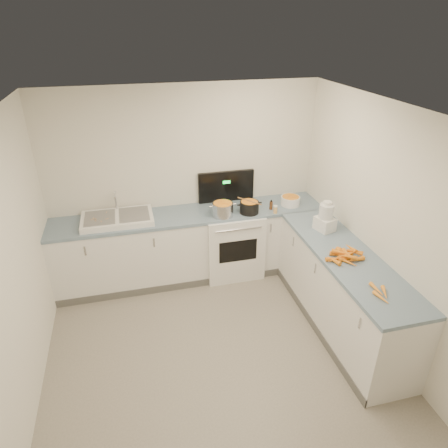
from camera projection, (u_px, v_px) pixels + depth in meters
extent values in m
cube|color=white|center=(191.00, 246.00, 5.34)|extent=(3.50, 0.60, 0.90)
cube|color=#728AA1|center=(190.00, 215.00, 5.12)|extent=(3.50, 0.62, 0.04)
cube|color=white|center=(341.00, 292.00, 4.45)|extent=(0.60, 2.20, 0.90)
cube|color=#728AA1|center=(347.00, 256.00, 4.23)|extent=(0.62, 2.20, 0.04)
cube|color=white|center=(231.00, 242.00, 5.43)|extent=(0.76, 0.65, 0.90)
cube|color=black|center=(226.00, 186.00, 5.37)|extent=(0.76, 0.05, 0.42)
cube|color=white|center=(117.00, 219.00, 4.90)|extent=(0.86, 0.52, 0.07)
cube|color=slate|center=(100.00, 218.00, 4.84)|extent=(0.36, 0.42, 0.01)
cube|color=slate|center=(134.00, 214.00, 4.93)|extent=(0.36, 0.42, 0.01)
cylinder|color=silver|center=(116.00, 200.00, 5.02)|extent=(0.03, 0.03, 0.24)
cylinder|color=silver|center=(223.00, 210.00, 5.01)|extent=(0.29, 0.29, 0.19)
cylinder|color=black|center=(249.00, 208.00, 5.10)|extent=(0.32, 0.32, 0.17)
cylinder|color=#AD7A47|center=(249.00, 201.00, 5.05)|extent=(0.23, 0.30, 0.02)
cylinder|color=white|center=(290.00, 201.00, 5.32)|extent=(0.31, 0.31, 0.12)
cylinder|color=#593319|center=(271.00, 205.00, 5.20)|extent=(0.04, 0.04, 0.11)
cylinder|color=#E5B266|center=(275.00, 210.00, 5.10)|extent=(0.05, 0.05, 0.09)
cube|color=white|center=(325.00, 224.00, 4.68)|extent=(0.23, 0.26, 0.16)
cylinder|color=silver|center=(326.00, 211.00, 4.60)|extent=(0.17, 0.17, 0.17)
cylinder|color=white|center=(327.00, 203.00, 4.56)|extent=(0.10, 0.10, 0.04)
cone|color=orange|center=(337.00, 252.00, 4.23)|extent=(0.16, 0.14, 0.04)
cone|color=orange|center=(347.00, 262.00, 4.06)|extent=(0.14, 0.21, 0.04)
cone|color=orange|center=(334.00, 259.00, 4.11)|extent=(0.19, 0.07, 0.04)
cone|color=orange|center=(355.00, 260.00, 4.09)|extent=(0.21, 0.07, 0.05)
cone|color=orange|center=(348.00, 255.00, 4.17)|extent=(0.20, 0.16, 0.05)
cone|color=orange|center=(345.00, 256.00, 4.16)|extent=(0.21, 0.11, 0.04)
cone|color=orange|center=(342.00, 253.00, 4.21)|extent=(0.06, 0.20, 0.05)
cone|color=orange|center=(348.00, 259.00, 4.11)|extent=(0.21, 0.06, 0.05)
cone|color=orange|center=(338.00, 254.00, 4.18)|extent=(0.17, 0.13, 0.05)
cone|color=orange|center=(336.00, 259.00, 4.11)|extent=(0.22, 0.10, 0.05)
cone|color=orange|center=(334.00, 260.00, 4.08)|extent=(0.11, 0.18, 0.05)
cone|color=orange|center=(347.00, 256.00, 4.07)|extent=(0.18, 0.14, 0.04)
cone|color=orange|center=(347.00, 254.00, 4.11)|extent=(0.05, 0.17, 0.05)
cone|color=orange|center=(351.00, 248.00, 4.24)|extent=(0.07, 0.17, 0.05)
cone|color=orange|center=(349.00, 254.00, 4.13)|extent=(0.18, 0.10, 0.04)
cone|color=orange|center=(346.00, 254.00, 4.13)|extent=(0.09, 0.20, 0.04)
cone|color=orange|center=(356.00, 251.00, 4.19)|extent=(0.17, 0.10, 0.04)
cone|color=orange|center=(354.00, 252.00, 4.20)|extent=(0.15, 0.15, 0.04)
cone|color=orange|center=(341.00, 253.00, 4.13)|extent=(0.18, 0.16, 0.05)
cone|color=orange|center=(381.00, 298.00, 3.54)|extent=(0.07, 0.19, 0.04)
cone|color=orange|center=(385.00, 292.00, 3.61)|extent=(0.10, 0.17, 0.04)
cone|color=orange|center=(376.00, 289.00, 3.65)|extent=(0.05, 0.19, 0.04)
cube|color=tan|center=(96.00, 219.00, 4.79)|extent=(0.03, 0.04, 0.00)
cube|color=tan|center=(94.00, 218.00, 4.82)|extent=(0.01, 0.04, 0.00)
cube|color=tan|center=(102.00, 217.00, 4.84)|extent=(0.04, 0.03, 0.00)
cube|color=tan|center=(92.00, 219.00, 4.79)|extent=(0.04, 0.03, 0.00)
cube|color=tan|center=(95.00, 221.00, 4.75)|extent=(0.03, 0.03, 0.00)
cube|color=tan|center=(101.00, 221.00, 4.74)|extent=(0.02, 0.04, 0.00)
cube|color=tan|center=(100.00, 220.00, 4.79)|extent=(0.03, 0.03, 0.00)
cube|color=tan|center=(109.00, 218.00, 4.82)|extent=(0.03, 0.05, 0.00)
cube|color=tan|center=(103.00, 218.00, 4.83)|extent=(0.05, 0.03, 0.00)
cube|color=tan|center=(106.00, 212.00, 4.96)|extent=(0.02, 0.03, 0.00)
cube|color=tan|center=(107.00, 219.00, 4.81)|extent=(0.05, 0.02, 0.00)
cube|color=tan|center=(106.00, 220.00, 4.78)|extent=(0.04, 0.02, 0.00)
cube|color=tan|center=(104.00, 221.00, 4.76)|extent=(0.05, 0.03, 0.00)
cube|color=tan|center=(107.00, 219.00, 4.80)|extent=(0.04, 0.04, 0.00)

